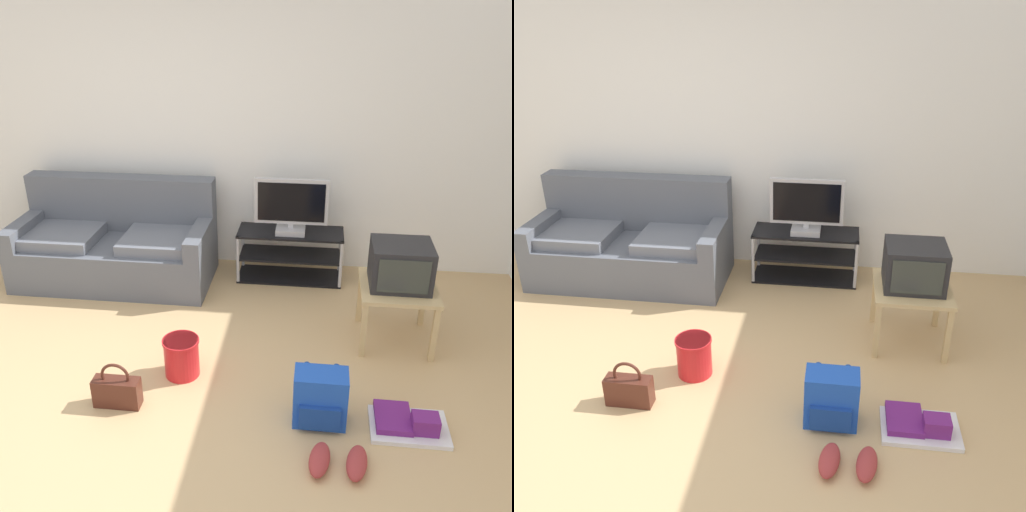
% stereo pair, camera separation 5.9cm
% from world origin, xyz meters
% --- Properties ---
extents(ground_plane, '(9.00, 9.80, 0.02)m').
position_xyz_m(ground_plane, '(0.00, 0.00, -0.01)').
color(ground_plane, tan).
extents(wall_back, '(9.00, 0.10, 2.70)m').
position_xyz_m(wall_back, '(0.00, 2.45, 1.35)').
color(wall_back, white).
rests_on(wall_back, ground_plane).
extents(couch, '(1.77, 0.82, 0.91)m').
position_xyz_m(couch, '(-0.69, 1.92, 0.33)').
color(couch, '#565B66').
rests_on(couch, ground_plane).
extents(tv_stand, '(0.96, 0.37, 0.47)m').
position_xyz_m(tv_stand, '(0.91, 2.10, 0.23)').
color(tv_stand, black).
rests_on(tv_stand, ground_plane).
extents(flat_tv, '(0.66, 0.22, 0.50)m').
position_xyz_m(flat_tv, '(0.91, 2.07, 0.72)').
color(flat_tv, '#B2B2B7').
rests_on(flat_tv, tv_stand).
extents(side_table, '(0.56, 0.56, 0.47)m').
position_xyz_m(side_table, '(1.77, 1.15, 0.40)').
color(side_table, tan).
rests_on(side_table, ground_plane).
extents(crt_tv, '(0.44, 0.39, 0.33)m').
position_xyz_m(crt_tv, '(1.77, 1.16, 0.64)').
color(crt_tv, '#232326').
rests_on(crt_tv, side_table).
extents(backpack, '(0.33, 0.27, 0.36)m').
position_xyz_m(backpack, '(1.22, 0.17, 0.18)').
color(backpack, blue).
rests_on(backpack, ground_plane).
extents(handbag, '(0.30, 0.11, 0.32)m').
position_xyz_m(handbag, '(-0.08, 0.17, 0.11)').
color(handbag, '#4C2319').
rests_on(handbag, ground_plane).
extents(cleaning_bucket, '(0.26, 0.26, 0.28)m').
position_xyz_m(cleaning_bucket, '(0.25, 0.53, 0.15)').
color(cleaning_bucket, red).
rests_on(cleaning_bucket, ground_plane).
extents(sneakers_pair, '(0.36, 0.28, 0.09)m').
position_xyz_m(sneakers_pair, '(1.33, -0.20, 0.04)').
color(sneakers_pair, '#993333').
rests_on(sneakers_pair, ground_plane).
extents(floor_tray, '(0.47, 0.33, 0.14)m').
position_xyz_m(floor_tray, '(1.76, 0.16, 0.04)').
color(floor_tray, silver).
rests_on(floor_tray, ground_plane).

